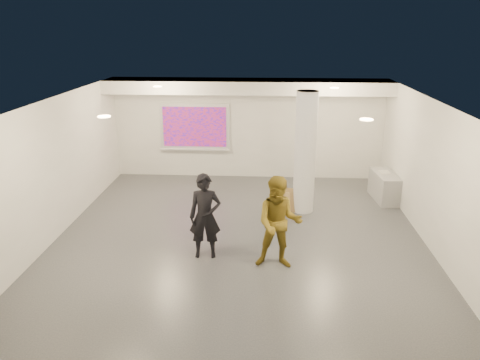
# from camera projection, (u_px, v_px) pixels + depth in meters

# --- Properties ---
(floor) EXTENTS (8.00, 9.00, 0.01)m
(floor) POSITION_uv_depth(u_px,v_px,m) (239.00, 240.00, 10.17)
(floor) COLOR #373A3F
(floor) RESTS_ON ground
(ceiling) EXTENTS (8.00, 9.00, 0.01)m
(ceiling) POSITION_uv_depth(u_px,v_px,m) (239.00, 102.00, 9.22)
(ceiling) COLOR silver
(ceiling) RESTS_ON floor
(wall_back) EXTENTS (8.00, 0.01, 3.00)m
(wall_back) POSITION_uv_depth(u_px,v_px,m) (248.00, 129.00, 13.96)
(wall_back) COLOR silver
(wall_back) RESTS_ON floor
(wall_front) EXTENTS (8.00, 0.01, 3.00)m
(wall_front) POSITION_uv_depth(u_px,v_px,m) (215.00, 293.00, 5.44)
(wall_front) COLOR silver
(wall_front) RESTS_ON floor
(wall_left) EXTENTS (0.01, 9.00, 3.00)m
(wall_left) POSITION_uv_depth(u_px,v_px,m) (51.00, 171.00, 9.92)
(wall_left) COLOR silver
(wall_left) RESTS_ON floor
(wall_right) EXTENTS (0.01, 9.00, 3.00)m
(wall_right) POSITION_uv_depth(u_px,v_px,m) (436.00, 178.00, 9.47)
(wall_right) COLOR silver
(wall_right) RESTS_ON floor
(soffit_band) EXTENTS (8.00, 1.10, 0.36)m
(soffit_band) POSITION_uv_depth(u_px,v_px,m) (248.00, 86.00, 13.02)
(soffit_band) COLOR silver
(soffit_band) RESTS_ON ceiling
(downlight_nw) EXTENTS (0.22, 0.22, 0.02)m
(downlight_nw) POSITION_uv_depth(u_px,v_px,m) (157.00, 87.00, 11.72)
(downlight_nw) COLOR #FFD092
(downlight_nw) RESTS_ON ceiling
(downlight_ne) EXTENTS (0.22, 0.22, 0.02)m
(downlight_ne) POSITION_uv_depth(u_px,v_px,m) (334.00, 88.00, 11.47)
(downlight_ne) COLOR #FFD092
(downlight_ne) RESTS_ON ceiling
(downlight_sw) EXTENTS (0.22, 0.22, 0.02)m
(downlight_sw) POSITION_uv_depth(u_px,v_px,m) (104.00, 116.00, 7.93)
(downlight_sw) COLOR #FFD092
(downlight_sw) RESTS_ON ceiling
(downlight_se) EXTENTS (0.22, 0.22, 0.02)m
(downlight_se) POSITION_uv_depth(u_px,v_px,m) (367.00, 119.00, 7.69)
(downlight_se) COLOR #FFD092
(downlight_se) RESTS_ON ceiling
(column) EXTENTS (0.52, 0.52, 3.00)m
(column) POSITION_uv_depth(u_px,v_px,m) (305.00, 153.00, 11.32)
(column) COLOR silver
(column) RESTS_ON floor
(projection_screen) EXTENTS (2.10, 0.13, 1.42)m
(projection_screen) POSITION_uv_depth(u_px,v_px,m) (195.00, 127.00, 13.99)
(projection_screen) COLOR silver
(projection_screen) RESTS_ON wall_back
(credenza) EXTENTS (0.63, 1.29, 0.73)m
(credenza) POSITION_uv_depth(u_px,v_px,m) (385.00, 187.00, 12.43)
(credenza) COLOR gray
(credenza) RESTS_ON floor
(papers_stack) EXTENTS (0.29, 0.35, 0.02)m
(papers_stack) POSITION_uv_depth(u_px,v_px,m) (384.00, 172.00, 12.40)
(papers_stack) COLOR silver
(papers_stack) RESTS_ON credenza
(cardboard_back) EXTENTS (0.57, 0.27, 0.60)m
(cardboard_back) POSITION_uv_depth(u_px,v_px,m) (293.00, 200.00, 11.64)
(cardboard_back) COLOR #9A7B49
(cardboard_back) RESTS_ON floor
(cardboard_front) EXTENTS (0.54, 0.34, 0.55)m
(cardboard_front) POSITION_uv_depth(u_px,v_px,m) (280.00, 204.00, 11.45)
(cardboard_front) COLOR #9A7B49
(cardboard_front) RESTS_ON floor
(woman) EXTENTS (0.66, 0.45, 1.73)m
(woman) POSITION_uv_depth(u_px,v_px,m) (205.00, 216.00, 9.22)
(woman) COLOR black
(woman) RESTS_ON floor
(man) EXTENTS (0.90, 0.72, 1.82)m
(man) POSITION_uv_depth(u_px,v_px,m) (279.00, 223.00, 8.81)
(man) COLOR olive
(man) RESTS_ON floor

